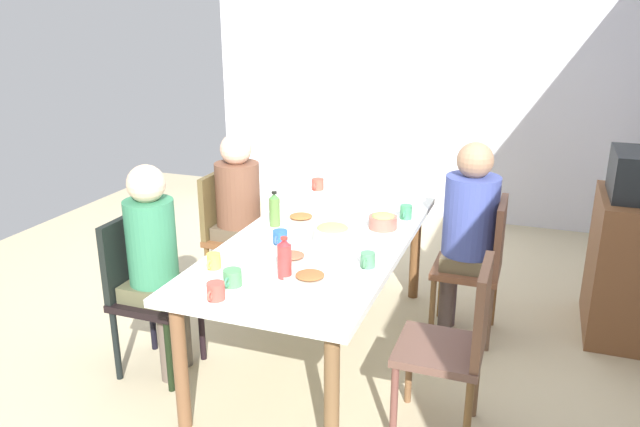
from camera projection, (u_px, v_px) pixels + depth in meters
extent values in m
plane|color=#C0B18C|center=(320.00, 349.00, 3.76)|extent=(6.67, 6.67, 0.00)
cube|color=silver|center=(421.00, 83.00, 5.88)|extent=(0.12, 4.19, 2.60)
cube|color=white|center=(320.00, 241.00, 3.53)|extent=(2.03, 0.97, 0.04)
cylinder|color=brown|center=(313.00, 239.00, 4.59)|extent=(0.07, 0.07, 0.69)
cylinder|color=brown|center=(181.00, 366.00, 2.96)|extent=(0.07, 0.07, 0.69)
cylinder|color=brown|center=(415.00, 252.00, 4.34)|extent=(0.07, 0.07, 0.69)
cylinder|color=brown|center=(332.00, 399.00, 2.71)|extent=(0.07, 0.07, 0.69)
cube|color=black|center=(157.00, 299.00, 3.42)|extent=(0.40, 0.40, 0.04)
cylinder|color=black|center=(152.00, 317.00, 3.70)|extent=(0.04, 0.04, 0.43)
cylinder|color=black|center=(116.00, 344.00, 3.39)|extent=(0.04, 0.04, 0.43)
cylinder|color=black|center=(202.00, 326.00, 3.59)|extent=(0.04, 0.04, 0.43)
cylinder|color=black|center=(169.00, 356.00, 3.28)|extent=(0.04, 0.04, 0.43)
cube|color=black|center=(125.00, 256.00, 3.40)|extent=(0.38, 0.04, 0.45)
cylinder|color=#544D42|center=(183.00, 330.00, 3.53)|extent=(0.09, 0.09, 0.45)
cylinder|color=brown|center=(167.00, 344.00, 3.38)|extent=(0.09, 0.09, 0.45)
cube|color=brown|center=(156.00, 290.00, 3.40)|extent=(0.30, 0.30, 0.10)
cylinder|color=#347C55|center=(151.00, 242.00, 3.31)|extent=(0.27, 0.27, 0.47)
sphere|color=beige|center=(146.00, 184.00, 3.21)|extent=(0.20, 0.20, 0.20)
cube|color=brown|center=(240.00, 239.00, 4.32)|extent=(0.40, 0.40, 0.04)
cylinder|color=brown|center=(231.00, 257.00, 4.60)|extent=(0.04, 0.04, 0.43)
cylinder|color=brown|center=(208.00, 274.00, 4.30)|extent=(0.04, 0.04, 0.43)
cylinder|color=brown|center=(272.00, 263.00, 4.49)|extent=(0.04, 0.04, 0.43)
cylinder|color=brown|center=(252.00, 281.00, 4.19)|extent=(0.04, 0.04, 0.43)
cube|color=brown|center=(215.00, 204.00, 4.31)|extent=(0.38, 0.04, 0.45)
cylinder|color=brown|center=(258.00, 265.00, 4.43)|extent=(0.09, 0.09, 0.45)
cylinder|color=brown|center=(249.00, 273.00, 4.29)|extent=(0.09, 0.09, 0.45)
cube|color=brown|center=(239.00, 231.00, 4.30)|extent=(0.30, 0.30, 0.10)
cylinder|color=brown|center=(238.00, 194.00, 4.22)|extent=(0.30, 0.30, 0.44)
sphere|color=beige|center=(236.00, 149.00, 4.12)|extent=(0.21, 0.21, 0.21)
cube|color=brown|center=(439.00, 350.00, 2.91)|extent=(0.40, 0.40, 0.04)
cylinder|color=brown|center=(467.00, 419.00, 2.78)|extent=(0.04, 0.04, 0.43)
cylinder|color=brown|center=(476.00, 379.00, 3.08)|extent=(0.04, 0.04, 0.43)
cylinder|color=brown|center=(394.00, 403.00, 2.89)|extent=(0.04, 0.04, 0.43)
cylinder|color=brown|center=(409.00, 366.00, 3.19)|extent=(0.04, 0.04, 0.43)
cube|color=brown|center=(482.00, 312.00, 2.78)|extent=(0.38, 0.04, 0.45)
cube|color=brown|center=(466.00, 269.00, 3.82)|extent=(0.40, 0.40, 0.04)
cylinder|color=brown|center=(489.00, 318.00, 3.68)|extent=(0.04, 0.04, 0.43)
cylinder|color=brown|center=(494.00, 295.00, 3.98)|extent=(0.04, 0.04, 0.43)
cylinder|color=brown|center=(432.00, 309.00, 3.79)|extent=(0.04, 0.04, 0.43)
cylinder|color=brown|center=(441.00, 287.00, 4.09)|extent=(0.04, 0.04, 0.43)
cube|color=brown|center=(500.00, 237.00, 3.68)|extent=(0.38, 0.04, 0.45)
cylinder|color=#51433F|center=(446.00, 303.00, 3.85)|extent=(0.09, 0.09, 0.45)
cylinder|color=#524247|center=(450.00, 293.00, 3.99)|extent=(0.09, 0.09, 0.45)
cube|color=brown|center=(467.00, 260.00, 3.80)|extent=(0.30, 0.30, 0.10)
cylinder|color=#3F4C98|center=(471.00, 215.00, 3.70)|extent=(0.33, 0.33, 0.49)
sphere|color=#A27859|center=(475.00, 160.00, 3.60)|extent=(0.22, 0.22, 0.22)
cylinder|color=silver|center=(292.00, 259.00, 3.22)|extent=(0.24, 0.24, 0.01)
ellipsoid|color=#AF5C40|center=(292.00, 255.00, 3.21)|extent=(0.13, 0.13, 0.02)
cylinder|color=silver|center=(310.00, 279.00, 2.98)|extent=(0.26, 0.26, 0.01)
ellipsoid|color=#A15C31|center=(310.00, 275.00, 2.97)|extent=(0.14, 0.14, 0.02)
cylinder|color=silver|center=(301.00, 219.00, 3.83)|extent=(0.26, 0.26, 0.01)
ellipsoid|color=#A66332|center=(301.00, 216.00, 3.82)|extent=(0.14, 0.14, 0.02)
cylinder|color=beige|center=(332.00, 235.00, 3.45)|extent=(0.22, 0.22, 0.09)
ellipsoid|color=#8E9C5F|center=(333.00, 228.00, 3.43)|extent=(0.18, 0.18, 0.04)
cylinder|color=#9D5F4F|center=(383.00, 222.00, 3.68)|extent=(0.17, 0.17, 0.08)
ellipsoid|color=#88A256|center=(383.00, 216.00, 3.66)|extent=(0.14, 0.14, 0.04)
cylinder|color=#CB4D3C|center=(318.00, 184.00, 4.47)|extent=(0.09, 0.09, 0.08)
torus|color=#C44337|center=(315.00, 186.00, 4.42)|extent=(0.05, 0.01, 0.05)
cylinder|color=#295C9A|center=(280.00, 237.00, 3.44)|extent=(0.08, 0.08, 0.08)
torus|color=#3B5F93|center=(276.00, 240.00, 3.39)|extent=(0.05, 0.01, 0.05)
cylinder|color=#E4C548|center=(214.00, 261.00, 3.11)|extent=(0.07, 0.07, 0.08)
torus|color=#E1CF52|center=(209.00, 264.00, 3.07)|extent=(0.05, 0.01, 0.05)
cylinder|color=#419560|center=(406.00, 212.00, 3.84)|extent=(0.07, 0.07, 0.09)
torus|color=#3E8F66|center=(404.00, 214.00, 3.80)|extent=(0.05, 0.01, 0.05)
cylinder|color=#508D64|center=(368.00, 260.00, 3.12)|extent=(0.07, 0.07, 0.08)
torus|color=#4A925C|center=(365.00, 263.00, 3.08)|extent=(0.05, 0.01, 0.05)
cylinder|color=#CD4C41|center=(216.00, 291.00, 2.77)|extent=(0.08, 0.08, 0.08)
torus|color=#C45645|center=(210.00, 296.00, 2.73)|extent=(0.05, 0.01, 0.05)
cylinder|color=#4F9559|center=(233.00, 278.00, 2.91)|extent=(0.09, 0.09, 0.08)
torus|color=#438E67|center=(227.00, 282.00, 2.86)|extent=(0.05, 0.01, 0.05)
cylinder|color=#567D37|center=(275.00, 212.00, 3.70)|extent=(0.06, 0.06, 0.18)
cone|color=#44803A|center=(274.00, 196.00, 3.67)|extent=(0.06, 0.06, 0.03)
cylinder|color=black|center=(274.00, 193.00, 3.66)|extent=(0.03, 0.03, 0.01)
cylinder|color=red|center=(285.00, 261.00, 2.99)|extent=(0.07, 0.07, 0.17)
cone|color=red|center=(284.00, 242.00, 2.95)|extent=(0.06, 0.06, 0.03)
cylinder|color=red|center=(284.00, 238.00, 2.95)|extent=(0.03, 0.03, 0.01)
cube|color=brown|center=(629.00, 266.00, 3.83)|extent=(0.70, 0.44, 0.90)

